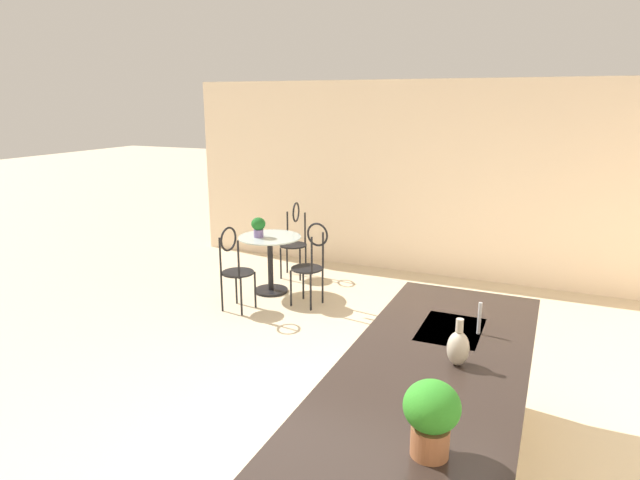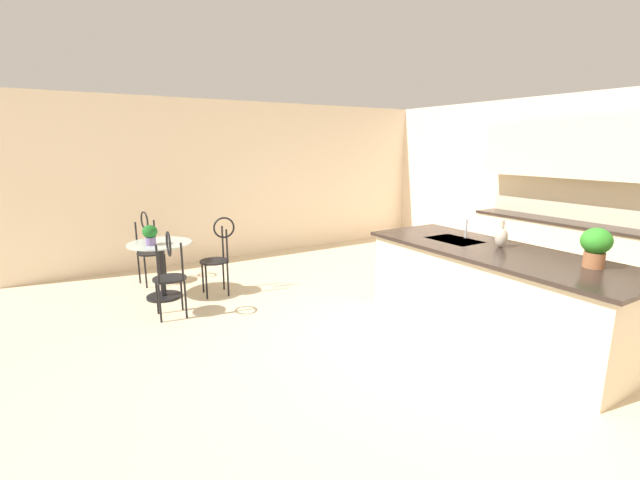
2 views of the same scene
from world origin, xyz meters
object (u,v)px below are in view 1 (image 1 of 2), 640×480
object	(u,v)px
chair_toward_desk	(294,236)
vase_on_counter	(458,347)
bistro_table	(270,259)
chair_by_island	(311,260)
chair_near_window	(235,265)
potted_plant_counter_far	(431,414)
potted_plant_on_table	(258,226)

from	to	relation	value
chair_toward_desk	vase_on_counter	world-z (taller)	vase_on_counter
bistro_table	chair_by_island	distance (m)	0.73
chair_near_window	potted_plant_counter_far	xyz separation A→B (m)	(3.04, 2.95, 0.55)
bistro_table	potted_plant_counter_far	world-z (taller)	potted_plant_counter_far
chair_near_window	vase_on_counter	xyz separation A→B (m)	(2.14, 2.91, 0.46)
chair_near_window	chair_by_island	distance (m)	0.90
vase_on_counter	bistro_table	bearing A→B (deg)	-135.32
potted_plant_on_table	chair_near_window	bearing A→B (deg)	5.52
chair_toward_desk	vase_on_counter	distance (m)	4.65
chair_by_island	chair_near_window	bearing A→B (deg)	-54.71
chair_near_window	chair_toward_desk	distance (m)	1.49
potted_plant_on_table	vase_on_counter	xyz separation A→B (m)	(2.82, 2.98, 0.15)
potted_plant_on_table	potted_plant_counter_far	bearing A→B (deg)	39.07
chair_toward_desk	potted_plant_on_table	bearing A→B (deg)	-6.92
chair_near_window	chair_by_island	xyz separation A→B (m)	(-0.52, 0.74, 0.00)
vase_on_counter	potted_plant_on_table	bearing A→B (deg)	-133.41
bistro_table	chair_by_island	size ratio (longest dim) A/B	0.77
chair_near_window	chair_by_island	bearing A→B (deg)	125.29
chair_by_island	potted_plant_counter_far	world-z (taller)	potted_plant_counter_far
potted_plant_on_table	potted_plant_counter_far	xyz separation A→B (m)	(3.72, 3.02, 0.24)
chair_near_window	potted_plant_on_table	distance (m)	0.75
chair_near_window	potted_plant_on_table	xyz separation A→B (m)	(-0.68, -0.07, 0.31)
chair_near_window	potted_plant_counter_far	bearing A→B (deg)	44.20
bistro_table	chair_near_window	bearing A→B (deg)	-3.97
chair_toward_desk	potted_plant_counter_far	size ratio (longest dim) A/B	2.97
chair_near_window	chair_toward_desk	xyz separation A→B (m)	(-1.49, 0.03, 0.00)
potted_plant_on_table	vase_on_counter	distance (m)	4.10
chair_toward_desk	potted_plant_on_table	world-z (taller)	chair_toward_desk
chair_near_window	vase_on_counter	size ratio (longest dim) A/B	3.62
chair_toward_desk	chair_by_island	bearing A→B (deg)	35.87
chair_toward_desk	potted_plant_counter_far	distance (m)	5.42
bistro_table	chair_near_window	size ratio (longest dim) A/B	0.77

